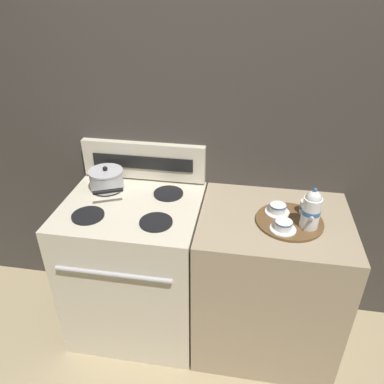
# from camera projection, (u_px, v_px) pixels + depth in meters

# --- Properties ---
(ground_plane) EXTENTS (6.00, 6.00, 0.00)m
(ground_plane) POSITION_uv_depth(u_px,v_px,m) (200.00, 327.00, 2.45)
(ground_plane) COLOR tan
(wall_back) EXTENTS (6.00, 0.05, 2.20)m
(wall_back) POSITION_uv_depth(u_px,v_px,m) (211.00, 151.00, 2.18)
(wall_back) COLOR #423D38
(wall_back) RESTS_ON ground
(stove) EXTENTS (0.76, 0.67, 0.92)m
(stove) POSITION_uv_depth(u_px,v_px,m) (136.00, 267.00, 2.28)
(stove) COLOR beige
(stove) RESTS_ON ground
(control_panel) EXTENTS (0.74, 0.05, 0.23)m
(control_panel) POSITION_uv_depth(u_px,v_px,m) (144.00, 161.00, 2.23)
(control_panel) COLOR beige
(control_panel) RESTS_ON stove
(side_counter) EXTENTS (0.79, 0.64, 0.90)m
(side_counter) POSITION_uv_depth(u_px,v_px,m) (267.00, 283.00, 2.17)
(side_counter) COLOR tan
(side_counter) RESTS_ON ground
(saucepan) EXTENTS (0.25, 0.30, 0.14)m
(saucepan) POSITION_uv_depth(u_px,v_px,m) (106.00, 179.00, 2.16)
(saucepan) COLOR #B7B7BC
(saucepan) RESTS_ON stove
(serving_tray) EXTENTS (0.34, 0.34, 0.01)m
(serving_tray) POSITION_uv_depth(u_px,v_px,m) (289.00, 221.00, 1.90)
(serving_tray) COLOR brown
(serving_tray) RESTS_ON side_counter
(teapot) EXTENTS (0.09, 0.15, 0.22)m
(teapot) POSITION_uv_depth(u_px,v_px,m) (311.00, 209.00, 1.80)
(teapot) COLOR white
(teapot) RESTS_ON serving_tray
(teacup_left) EXTENTS (0.13, 0.13, 0.05)m
(teacup_left) POSITION_uv_depth(u_px,v_px,m) (283.00, 226.00, 1.82)
(teacup_left) COLOR white
(teacup_left) RESTS_ON serving_tray
(teacup_right) EXTENTS (0.13, 0.13, 0.05)m
(teacup_right) POSITION_uv_depth(u_px,v_px,m) (278.00, 209.00, 1.94)
(teacup_right) COLOR white
(teacup_right) RESTS_ON serving_tray
(creamer_jug) EXTENTS (0.07, 0.07, 0.07)m
(creamer_jug) POSITION_uv_depth(u_px,v_px,m) (306.00, 207.00, 1.94)
(creamer_jug) COLOR white
(creamer_jug) RESTS_ON serving_tray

